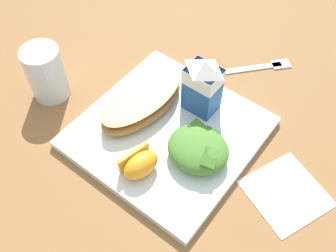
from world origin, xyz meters
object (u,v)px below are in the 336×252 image
(paper_napkin, at_px, (286,193))
(metal_fork, at_px, (252,68))
(green_salad_pile, at_px, (198,149))
(drinking_clear_cup, at_px, (46,73))
(orange_wedge_front, at_px, (140,164))
(cheesy_pizza_bread, at_px, (142,103))
(white_plate, at_px, (168,132))
(milk_carton, at_px, (203,83))

(paper_napkin, xyz_separation_m, metal_fork, (-0.18, 0.20, 0.00))
(green_salad_pile, xyz_separation_m, metal_fork, (-0.04, 0.24, -0.03))
(drinking_clear_cup, bearing_deg, green_salad_pile, 7.93)
(orange_wedge_front, xyz_separation_m, metal_fork, (0.02, 0.32, -0.03))
(orange_wedge_front, xyz_separation_m, drinking_clear_cup, (-0.25, 0.04, 0.02))
(cheesy_pizza_bread, relative_size, orange_wedge_front, 2.71)
(green_salad_pile, bearing_deg, metal_fork, 98.54)
(white_plate, bearing_deg, paper_napkin, 6.39)
(green_salad_pile, bearing_deg, drinking_clear_cup, -172.07)
(milk_carton, xyz_separation_m, orange_wedge_front, (0.00, -0.16, -0.04))
(milk_carton, xyz_separation_m, paper_napkin, (0.20, -0.05, -0.07))
(paper_napkin, relative_size, drinking_clear_cup, 1.07)
(green_salad_pile, height_order, orange_wedge_front, same)
(orange_wedge_front, height_order, drinking_clear_cup, drinking_clear_cup)
(white_plate, xyz_separation_m, cheesy_pizza_bread, (-0.06, 0.01, 0.03))
(cheesy_pizza_bread, height_order, orange_wedge_front, orange_wedge_front)
(milk_carton, bearing_deg, orange_wedge_front, -89.56)
(white_plate, height_order, paper_napkin, white_plate)
(cheesy_pizza_bread, distance_m, metal_fork, 0.24)
(white_plate, height_order, metal_fork, white_plate)
(metal_fork, xyz_separation_m, drinking_clear_cup, (-0.26, -0.28, 0.05))
(milk_carton, relative_size, orange_wedge_front, 1.66)
(paper_napkin, bearing_deg, milk_carton, 165.51)
(green_salad_pile, height_order, drinking_clear_cup, drinking_clear_cup)
(white_plate, relative_size, cheesy_pizza_bread, 1.56)
(paper_napkin, bearing_deg, cheesy_pizza_bread, -176.42)
(milk_carton, distance_m, orange_wedge_front, 0.17)
(metal_fork, bearing_deg, orange_wedge_front, -93.16)
(green_salad_pile, xyz_separation_m, milk_carton, (-0.06, 0.09, 0.04))
(milk_carton, xyz_separation_m, metal_fork, (0.02, 0.15, -0.07))
(white_plate, relative_size, paper_napkin, 2.55)
(green_salad_pile, bearing_deg, milk_carton, 122.15)
(cheesy_pizza_bread, relative_size, green_salad_pile, 1.79)
(paper_napkin, bearing_deg, white_plate, -173.61)
(cheesy_pizza_bread, xyz_separation_m, metal_fork, (0.10, 0.22, -0.03))
(cheesy_pizza_bread, height_order, metal_fork, cheesy_pizza_bread)
(green_salad_pile, height_order, milk_carton, milk_carton)
(white_plate, bearing_deg, orange_wedge_front, -80.11)
(milk_carton, bearing_deg, cheesy_pizza_bread, -138.02)
(white_plate, bearing_deg, milk_carton, 79.18)
(paper_napkin, bearing_deg, green_salad_pile, -165.81)
(orange_wedge_front, distance_m, metal_fork, 0.32)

